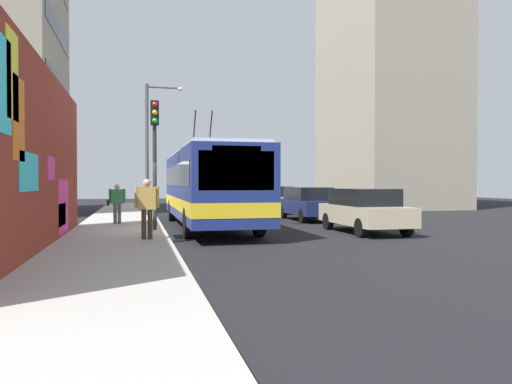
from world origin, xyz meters
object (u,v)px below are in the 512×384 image
pedestrian_at_curb (147,204)px  pedestrian_midblock (117,201)px  parked_car_silver (275,199)px  traffic_light (155,143)px  city_bus (208,185)px  parked_car_navy (308,203)px  parked_car_champagne (364,209)px  parked_car_white (254,197)px  street_lamp (151,140)px

pedestrian_at_curb → pedestrian_midblock: bearing=10.2°
parked_car_silver → traffic_light: bearing=145.8°
parked_car_silver → pedestrian_midblock: (-7.69, 8.74, 0.24)m
city_bus → pedestrian_midblock: 3.71m
city_bus → parked_car_navy: 5.94m
parked_car_silver → pedestrian_at_curb: (-13.59, 7.67, 0.36)m
parked_car_navy → parked_car_champagne: bearing=-180.0°
parked_car_champagne → parked_car_white: (17.22, 0.00, -0.00)m
parked_car_champagne → street_lamp: 12.28m
city_bus → pedestrian_midblock: bearing=75.2°
parked_car_navy → pedestrian_at_curb: bearing=135.1°
parked_car_champagne → parked_car_white: size_ratio=1.08×
street_lamp → parked_car_champagne: bearing=-142.5°
parked_car_white → traffic_light: 17.87m
parked_car_silver → traffic_light: size_ratio=0.96×
parked_car_champagne → street_lamp: street_lamp is taller
traffic_light → parked_car_silver: bearing=-34.2°
parked_car_navy → traffic_light: bearing=123.8°
city_bus → parked_car_navy: city_bus is taller
pedestrian_midblock → pedestrian_at_curb: bearing=-169.8°
city_bus → traffic_light: city_bus is taller
parked_car_white → pedestrian_at_curb: size_ratio=2.32×
pedestrian_at_curb → parked_car_silver: bearing=-29.4°
parked_car_silver → street_lamp: 8.28m
traffic_light → street_lamp: 8.36m
parked_car_silver → traffic_light: (-10.82, 7.35, 2.32)m
parked_car_white → traffic_light: size_ratio=0.90×
parked_car_navy → pedestrian_at_curb: (-7.70, 7.67, 0.36)m
parked_car_champagne → traffic_light: 7.79m
city_bus → parked_car_silver: bearing=-31.1°
parked_car_white → city_bus: bearing=159.5°
city_bus → street_lamp: bearing=18.4°
parked_car_champagne → parked_car_navy: same height
parked_car_champagne → pedestrian_midblock: size_ratio=2.74×
parked_car_champagne → parked_car_silver: same height
parked_car_champagne → pedestrian_at_curb: pedestrian_at_curb is taller
pedestrian_midblock → street_lamp: 6.13m
parked_car_champagne → traffic_light: traffic_light is taller
parked_car_champagne → street_lamp: bearing=37.5°
parked_car_champagne → parked_car_silver: 11.92m
city_bus → parked_car_silver: city_bus is taller
city_bus → parked_car_champagne: (-3.29, -5.20, -0.89)m
parked_car_champagne → pedestrian_at_curb: 7.86m
parked_car_champagne → traffic_light: size_ratio=0.97×
parked_car_silver → street_lamp: size_ratio=0.65×
parked_car_silver → street_lamp: street_lamp is taller
parked_car_navy → parked_car_silver: same height
pedestrian_at_curb → street_lamp: 11.44m
parked_car_champagne → parked_car_navy: bearing=0.0°
pedestrian_at_curb → traffic_light: traffic_light is taller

